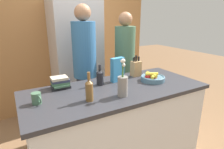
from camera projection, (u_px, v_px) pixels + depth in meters
name	position (u px, v px, depth m)	size (l,w,h in m)	color
kitchen_island	(116.00, 125.00, 2.09)	(1.89, 0.82, 0.90)	silver
back_wall_wood	(67.00, 36.00, 3.28)	(3.09, 0.12, 2.60)	#9E6B3D
refrigerator	(77.00, 59.00, 3.10)	(0.74, 0.62, 1.88)	#B7B7BC
fruit_bowl	(152.00, 78.00, 2.16)	(0.28, 0.28, 0.11)	slate
knife_block	(136.00, 68.00, 2.33)	(0.11, 0.09, 0.27)	tan
flower_vase	(123.00, 84.00, 1.73)	(0.10, 0.10, 0.36)	gray
cereal_box	(117.00, 70.00, 2.13)	(0.17, 0.09, 0.28)	teal
coffee_mug	(37.00, 98.00, 1.59)	(0.08, 0.12, 0.10)	#42664C
book_stack	(60.00, 82.00, 1.94)	(0.20, 0.16, 0.12)	#232328
bottle_oil	(89.00, 90.00, 1.63)	(0.07, 0.07, 0.27)	brown
bottle_vinegar	(100.00, 77.00, 2.02)	(0.08, 0.08, 0.23)	black
person_at_sink	(85.00, 65.00, 2.46)	(0.31, 0.31, 1.77)	#383842
person_in_blue	(125.00, 62.00, 2.81)	(0.30, 0.30, 1.68)	#383842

